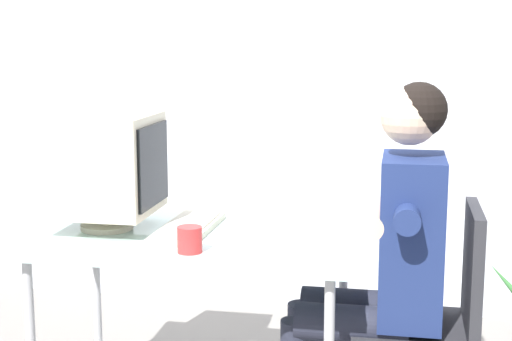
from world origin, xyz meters
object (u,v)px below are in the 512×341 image
object	(u,v)px
desk	(196,248)
keyboard	(188,227)
crt_monitor	(106,165)
person_seated	(384,250)
desk_mug	(190,239)
office_chair	(434,315)

from	to	relation	value
desk	keyboard	xyz separation A→B (m)	(-0.04, 0.03, 0.07)
crt_monitor	person_seated	xyz separation A→B (m)	(1.06, -0.01, -0.28)
keyboard	desk_mug	world-z (taller)	desk_mug
desk	crt_monitor	bearing A→B (deg)	178.84
desk	person_seated	xyz separation A→B (m)	(0.70, -0.00, 0.03)
crt_monitor	desk_mug	size ratio (longest dim) A/B	4.57
person_seated	desk_mug	size ratio (longest dim) A/B	13.70
crt_monitor	office_chair	distance (m)	1.34
person_seated	keyboard	bearing A→B (deg)	177.46
desk	office_chair	size ratio (longest dim) A/B	1.34
crt_monitor	person_seated	distance (m)	1.09
keyboard	person_seated	distance (m)	0.74
keyboard	office_chair	distance (m)	0.97
desk	crt_monitor	distance (m)	0.47
crt_monitor	desk_mug	bearing A→B (deg)	-32.70
desk	keyboard	bearing A→B (deg)	142.76
crt_monitor	office_chair	size ratio (longest dim) A/B	0.50
crt_monitor	keyboard	world-z (taller)	crt_monitor
office_chair	person_seated	xyz separation A→B (m)	(-0.19, -0.00, 0.23)
crt_monitor	desk_mug	world-z (taller)	crt_monitor
crt_monitor	person_seated	bearing A→B (deg)	-0.51
crt_monitor	keyboard	xyz separation A→B (m)	(0.31, 0.02, -0.24)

